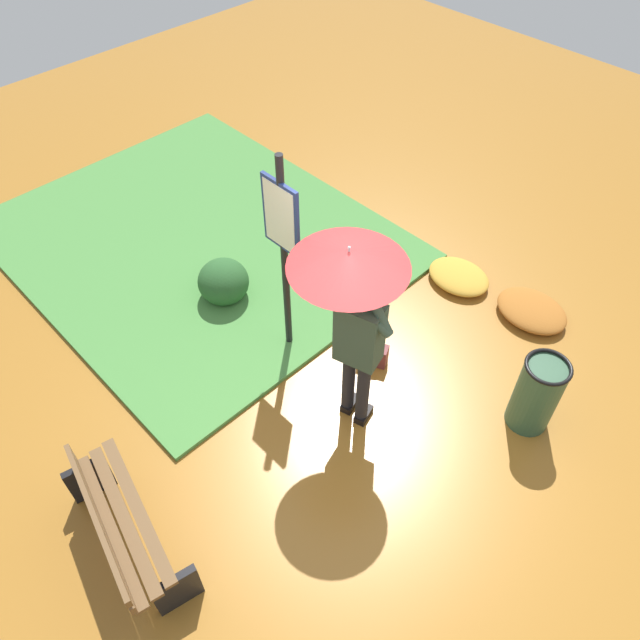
{
  "coord_description": "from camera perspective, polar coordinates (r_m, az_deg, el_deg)",
  "views": [
    {
      "loc": [
        -1.99,
        2.37,
        4.93
      ],
      "look_at": [
        0.7,
        -0.26,
        0.85
      ],
      "focal_mm": 33.96,
      "sensor_mm": 36.0,
      "label": 1
    }
  ],
  "objects": [
    {
      "name": "shrub_cluster",
      "position": [
        6.89,
        -9.13,
        3.69
      ],
      "size": [
        0.63,
        0.57,
        0.51
      ],
      "color": "#285628",
      "rests_on": "ground_plane"
    },
    {
      "name": "leaf_pile_by_bench",
      "position": [
        7.26,
        12.94,
        4.02
      ],
      "size": [
        0.74,
        0.59,
        0.16
      ],
      "color": "gold",
      "rests_on": "ground_plane"
    },
    {
      "name": "leaf_pile_near_person",
      "position": [
        7.08,
        19.32,
        0.85
      ],
      "size": [
        0.8,
        0.64,
        0.18
      ],
      "color": "#A86023",
      "rests_on": "ground_plane"
    },
    {
      "name": "park_bench",
      "position": [
        5.19,
        -18.25,
        -17.85
      ],
      "size": [
        1.41,
        0.65,
        0.75
      ],
      "color": "black",
      "rests_on": "ground_plane"
    },
    {
      "name": "ground_plane",
      "position": [
        5.82,
        3.06,
        -10.64
      ],
      "size": [
        18.0,
        18.0,
        0.0
      ],
      "primitive_type": "plane",
      "color": "#9E6623"
    },
    {
      "name": "trash_bin",
      "position": [
        5.9,
        19.74,
        -6.57
      ],
      "size": [
        0.42,
        0.42,
        0.83
      ],
      "color": "#2D5138",
      "rests_on": "ground_plane"
    },
    {
      "name": "handbag",
      "position": [
        6.25,
        5.02,
        -3.16
      ],
      "size": [
        0.33,
        0.26,
        0.37
      ],
      "color": "brown",
      "rests_on": "ground_plane"
    },
    {
      "name": "person_with_umbrella",
      "position": [
        4.77,
        3.17,
        2.18
      ],
      "size": [
        0.96,
        0.96,
        2.04
      ],
      "color": "black",
      "rests_on": "ground_plane"
    },
    {
      "name": "grass_verge",
      "position": [
        7.83,
        -11.56,
        7.44
      ],
      "size": [
        4.8,
        4.0,
        0.05
      ],
      "color": "#47843D",
      "rests_on": "ground_plane"
    },
    {
      "name": "info_sign_post",
      "position": [
        5.47,
        -3.53,
        7.66
      ],
      "size": [
        0.44,
        0.07,
        2.3
      ],
      "color": "black",
      "rests_on": "ground_plane"
    }
  ]
}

